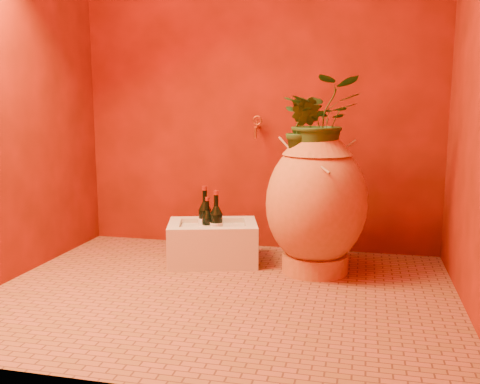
% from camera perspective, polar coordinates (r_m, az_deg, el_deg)
% --- Properties ---
extents(floor, '(2.50, 2.50, 0.00)m').
position_cam_1_polar(floor, '(2.95, -2.04, -10.74)').
color(floor, brown).
rests_on(floor, ground).
extents(wall_back, '(2.50, 0.02, 2.50)m').
position_cam_1_polar(wall_back, '(3.75, 1.96, 13.02)').
color(wall_back, '#511304').
rests_on(wall_back, ground).
extents(wall_left, '(0.02, 2.00, 2.50)m').
position_cam_1_polar(wall_left, '(3.33, -23.97, 12.67)').
color(wall_left, '#511304').
rests_on(wall_left, ground).
extents(amphora, '(0.70, 0.70, 0.86)m').
position_cam_1_polar(amphora, '(3.23, 8.12, -1.11)').
color(amphora, '#BA6734').
rests_on(amphora, floor).
extents(stone_basin, '(0.64, 0.53, 0.26)m').
position_cam_1_polar(stone_basin, '(3.45, -2.93, -5.50)').
color(stone_basin, beige).
rests_on(stone_basin, floor).
extents(wine_bottle_a, '(0.08, 0.08, 0.34)m').
position_cam_1_polar(wine_bottle_a, '(3.36, -2.53, -3.51)').
color(wine_bottle_a, black).
rests_on(wine_bottle_a, stone_basin).
extents(wine_bottle_b, '(0.09, 0.09, 0.35)m').
position_cam_1_polar(wine_bottle_b, '(3.46, -3.76, -3.05)').
color(wine_bottle_b, black).
rests_on(wine_bottle_b, stone_basin).
extents(wine_bottle_c, '(0.07, 0.07, 0.29)m').
position_cam_1_polar(wine_bottle_c, '(3.38, -3.48, -3.70)').
color(wine_bottle_c, black).
rests_on(wine_bottle_c, stone_basin).
extents(wall_tap, '(0.07, 0.14, 0.15)m').
position_cam_1_polar(wall_tap, '(3.67, 1.81, 7.06)').
color(wall_tap, '#A66626').
rests_on(wall_tap, wall_back).
extents(plant_main, '(0.54, 0.49, 0.50)m').
position_cam_1_polar(plant_main, '(3.19, 8.53, 7.61)').
color(plant_main, '#204418').
rests_on(plant_main, amphora).
extents(plant_side, '(0.25, 0.23, 0.37)m').
position_cam_1_polar(plant_side, '(3.14, 6.71, 6.63)').
color(plant_side, '#204418').
rests_on(plant_side, amphora).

